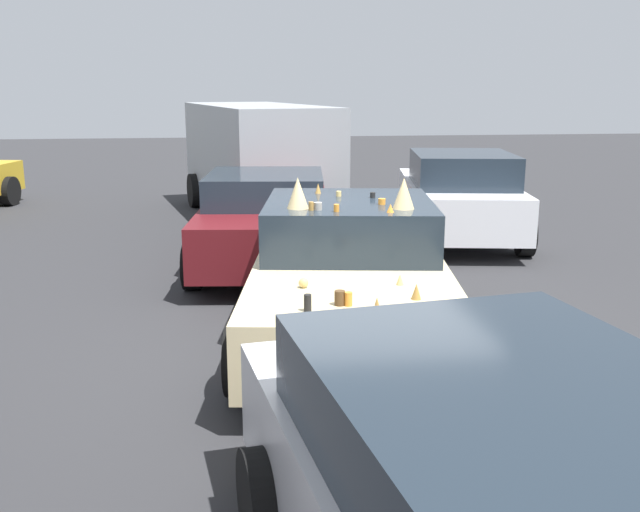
# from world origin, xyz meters

# --- Properties ---
(ground_plane) EXTENTS (60.00, 60.00, 0.00)m
(ground_plane) POSITION_xyz_m (0.00, 0.00, 0.00)
(ground_plane) COLOR #2D2D30
(art_car_decorated) EXTENTS (4.56, 2.58, 1.70)m
(art_car_decorated) POSITION_xyz_m (0.07, -0.01, 0.70)
(art_car_decorated) COLOR beige
(art_car_decorated) RESTS_ON ground
(parked_van_near_right) EXTENTS (5.36, 2.96, 2.19)m
(parked_van_near_right) POSITION_xyz_m (7.31, 0.60, 1.23)
(parked_van_near_right) COLOR #9EA3A8
(parked_van_near_right) RESTS_ON ground
(parked_sedan_far_right) EXTENTS (4.35, 2.34, 1.36)m
(parked_sedan_far_right) POSITION_xyz_m (3.27, 0.65, 0.69)
(parked_sedan_far_right) COLOR #5B1419
(parked_sedan_far_right) RESTS_ON ground
(parked_sedan_row_back_center) EXTENTS (4.16, 2.44, 1.50)m
(parked_sedan_row_back_center) POSITION_xyz_m (4.57, -2.64, 0.76)
(parked_sedan_row_back_center) COLOR white
(parked_sedan_row_back_center) RESTS_ON ground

